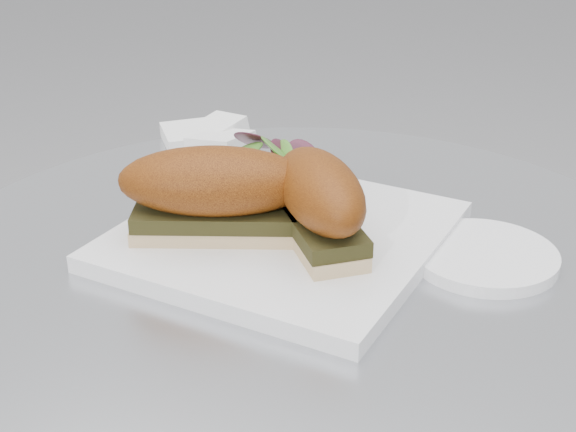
{
  "coord_description": "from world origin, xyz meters",
  "views": [
    {
      "loc": [
        0.2,
        -0.59,
        1.07
      ],
      "look_at": [
        -0.01,
        0.01,
        0.77
      ],
      "focal_mm": 50.0,
      "sensor_mm": 36.0,
      "label": 1
    }
  ],
  "objects_px": {
    "saucer": "(484,256)",
    "sandwich_left": "(215,190)",
    "sandwich_right": "(320,200)",
    "plate": "(283,235)"
  },
  "relations": [
    {
      "from": "saucer",
      "to": "sandwich_right",
      "type": "bearing_deg",
      "value": -161.89
    },
    {
      "from": "plate",
      "to": "saucer",
      "type": "xyz_separation_m",
      "value": [
        0.18,
        0.03,
        -0.0
      ]
    },
    {
      "from": "sandwich_right",
      "to": "saucer",
      "type": "bearing_deg",
      "value": 72.17
    },
    {
      "from": "plate",
      "to": "saucer",
      "type": "distance_m",
      "value": 0.18
    },
    {
      "from": "sandwich_right",
      "to": "plate",
      "type": "bearing_deg",
      "value": -151.35
    },
    {
      "from": "saucer",
      "to": "sandwich_left",
      "type": "bearing_deg",
      "value": -166.18
    },
    {
      "from": "sandwich_right",
      "to": "saucer",
      "type": "distance_m",
      "value": 0.15
    },
    {
      "from": "sandwich_left",
      "to": "saucer",
      "type": "bearing_deg",
      "value": -4.24
    },
    {
      "from": "plate",
      "to": "sandwich_left",
      "type": "xyz_separation_m",
      "value": [
        -0.05,
        -0.03,
        0.05
      ]
    },
    {
      "from": "sandwich_left",
      "to": "sandwich_right",
      "type": "height_order",
      "value": "same"
    }
  ]
}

